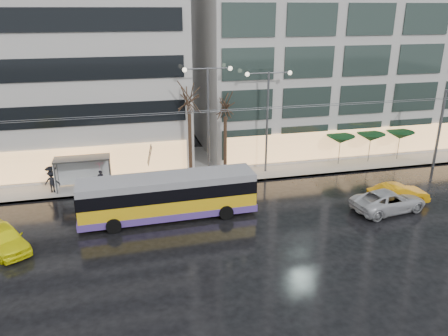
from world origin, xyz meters
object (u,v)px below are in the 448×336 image
object	(u,v)px
trolleybus	(168,198)
street_lamp_near	(208,108)
bus_shelter	(78,166)
taxi_a	(4,238)

from	to	relation	value
trolleybus	street_lamp_near	xyz separation A→B (m)	(4.15, 6.70, 4.51)
trolleybus	street_lamp_near	world-z (taller)	street_lamp_near
trolleybus	bus_shelter	distance (m)	9.08
trolleybus	street_lamp_near	size ratio (longest dim) A/B	1.31
trolleybus	taxi_a	size ratio (longest dim) A/B	2.69
bus_shelter	street_lamp_near	xyz separation A→B (m)	(10.38, 0.11, 4.03)
bus_shelter	street_lamp_near	size ratio (longest dim) A/B	0.47
trolleybus	taxi_a	world-z (taller)	trolleybus
bus_shelter	street_lamp_near	distance (m)	11.14
street_lamp_near	taxi_a	xyz separation A→B (m)	(-14.04, -8.65, -5.24)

